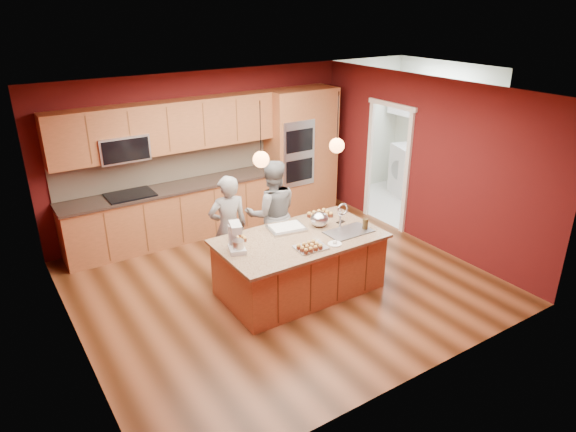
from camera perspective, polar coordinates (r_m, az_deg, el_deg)
floor at (r=7.47m, az=-0.83°, el=-7.34°), size 5.50×5.50×0.00m
ceiling at (r=6.54m, az=-0.97°, el=13.54°), size 5.50×5.50×0.00m
wall_back at (r=9.00m, az=-9.49°, el=7.06°), size 5.50×0.00×5.50m
wall_front at (r=5.14m, az=14.25°, el=-5.93°), size 5.50×0.00×5.50m
wall_left at (r=6.01m, az=-23.68°, el=-2.85°), size 0.00×5.00×5.00m
wall_right at (r=8.59m, az=14.89°, el=5.84°), size 0.00×5.00×5.00m
cabinet_run at (r=8.64m, az=-12.75°, el=3.59°), size 3.74×0.64×2.30m
oven_column at (r=9.66m, az=1.44°, el=7.24°), size 1.30×0.62×2.30m
doorway_trim at (r=9.19m, az=10.98°, el=5.34°), size 0.08×1.11×2.20m
laundry_room at (r=10.40m, az=16.45°, el=11.99°), size 2.60×2.70×2.70m
pendant_left at (r=6.18m, az=-3.01°, el=6.33°), size 0.20×0.20×0.80m
pendant_right at (r=6.81m, az=5.45°, el=7.83°), size 0.20×0.20×0.80m
island at (r=7.08m, az=1.42°, el=-5.28°), size 2.22×1.25×1.20m
person_left at (r=7.31m, az=-6.62°, el=-1.33°), size 0.62×0.45×1.56m
person_right at (r=7.61m, az=-1.79°, el=0.22°), size 0.97×0.86×1.66m
stand_mixer at (r=6.49m, az=-5.79°, el=-2.61°), size 0.27×0.32×0.38m
sheet_cake at (r=7.12m, az=-0.16°, el=-1.32°), size 0.56×0.45×0.05m
cooling_rack at (r=6.60m, az=2.54°, el=-3.51°), size 0.43×0.33×0.02m
mixing_bowl at (r=7.21m, az=3.51°, el=-0.36°), size 0.26×0.26×0.22m
plate at (r=6.72m, az=5.22°, el=-3.11°), size 0.18×0.18×0.01m
tumbler at (r=7.18m, az=8.58°, el=-0.91°), size 0.08×0.08×0.15m
phone at (r=7.39m, az=5.88°, el=-0.66°), size 0.13×0.09×0.01m
cupcakes_left at (r=6.83m, az=-5.61°, el=-2.47°), size 0.21×0.21×0.06m
cupcakes_rack at (r=6.53m, az=2.43°, el=-3.41°), size 0.31×0.23×0.07m
cupcakes_right at (r=7.53m, az=3.58°, el=0.17°), size 0.34×0.26×0.08m
washer at (r=10.47m, az=16.17°, el=4.05°), size 0.72×0.74×1.07m
dryer at (r=10.91m, az=13.37°, el=4.99°), size 0.81×0.82×1.03m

